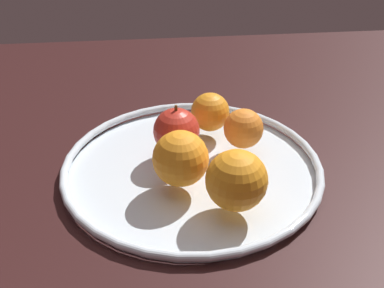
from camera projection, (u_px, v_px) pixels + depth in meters
The scene contains 7 objects.
ground_plane at pixel (192, 182), 71.13cm from camera, with size 118.07×118.07×4.00cm, color black.
fruit_bowl at pixel (192, 166), 69.58cm from camera, with size 38.62×38.62×1.80cm.
apple at pixel (176, 131), 69.64cm from camera, with size 7.00×7.00×7.80cm.
orange_back_left at pixel (181, 159), 62.79cm from camera, with size 7.71×7.71×7.71cm, color orange.
orange_center at pixel (243, 129), 71.15cm from camera, with size 6.12×6.12×6.12cm, color orange.
orange_back_right at pixel (237, 180), 58.45cm from camera, with size 7.94×7.94×7.94cm, color orange.
orange_front_right at pixel (210, 112), 75.49cm from camera, with size 6.28×6.28×6.28cm, color orange.
Camera 1 is at (-56.81, 6.11, 40.76)cm, focal length 43.69 mm.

